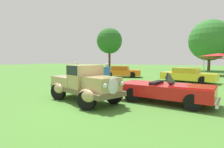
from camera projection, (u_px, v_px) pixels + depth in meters
ground_plane at (86, 103)px, 8.08m from camera, size 120.00×120.00×0.00m
feature_pickup_truck at (84, 83)px, 8.27m from camera, size 4.32×2.98×1.70m
neighbor_convertible at (167, 90)px, 8.03m from camera, size 4.41×2.36×1.40m
show_car_orange at (121, 72)px, 19.94m from camera, size 4.45×2.59×1.22m
show_car_yellow at (188, 75)px, 15.48m from camera, size 4.76×2.85×1.22m
spectator_near_truck at (107, 75)px, 12.17m from camera, size 0.40×0.47×1.69m
spectator_far_side at (77, 70)px, 17.11m from camera, size 0.45×0.45×1.69m
canopy_tent_left_field at (218, 55)px, 21.45m from camera, size 3.29×3.29×2.71m
treeline_far_left at (109, 41)px, 37.75m from camera, size 5.34×5.34×8.54m
treeline_mid_left at (210, 40)px, 29.87m from camera, size 6.79×6.79×8.54m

